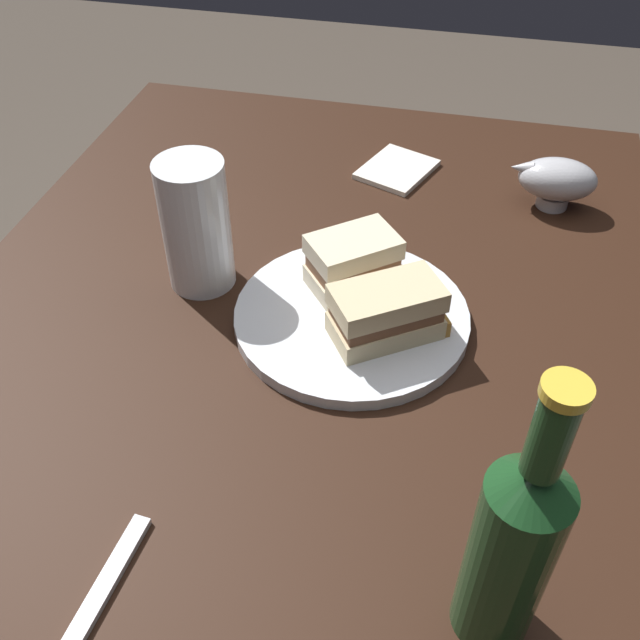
% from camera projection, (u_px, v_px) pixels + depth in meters
% --- Properties ---
extents(dining_table, '(1.24, 0.85, 0.76)m').
position_uv_depth(dining_table, '(295.00, 540.00, 1.06)').
color(dining_table, black).
rests_on(dining_table, ground).
extents(plate, '(0.27, 0.27, 0.02)m').
position_uv_depth(plate, '(351.00, 317.00, 0.84)').
color(plate, white).
rests_on(plate, dining_table).
extents(sandwich_half_left, '(0.12, 0.13, 0.06)m').
position_uv_depth(sandwich_half_left, '(386.00, 312.00, 0.78)').
color(sandwich_half_left, beige).
rests_on(sandwich_half_left, plate).
extents(sandwich_half_right, '(0.11, 0.12, 0.07)m').
position_uv_depth(sandwich_half_right, '(353.00, 262.00, 0.85)').
color(sandwich_half_right, beige).
rests_on(sandwich_half_right, plate).
extents(potato_wedge_front, '(0.05, 0.02, 0.02)m').
position_uv_depth(potato_wedge_front, '(365.00, 278.00, 0.86)').
color(potato_wedge_front, gold).
rests_on(potato_wedge_front, plate).
extents(potato_wedge_middle, '(0.05, 0.04, 0.02)m').
position_uv_depth(potato_wedge_middle, '(435.00, 318.00, 0.81)').
color(potato_wedge_middle, '#B77F33').
rests_on(potato_wedge_middle, plate).
extents(potato_wedge_back, '(0.04, 0.03, 0.02)m').
position_uv_depth(potato_wedge_back, '(385.00, 279.00, 0.86)').
color(potato_wedge_back, '#AD702D').
rests_on(potato_wedge_back, plate).
extents(potato_wedge_left_edge, '(0.05, 0.05, 0.02)m').
position_uv_depth(potato_wedge_left_edge, '(382.00, 276.00, 0.87)').
color(potato_wedge_left_edge, gold).
rests_on(potato_wedge_left_edge, plate).
extents(potato_wedge_right_edge, '(0.05, 0.04, 0.02)m').
position_uv_depth(potato_wedge_right_edge, '(400.00, 314.00, 0.81)').
color(potato_wedge_right_edge, '#AD702D').
rests_on(potato_wedge_right_edge, plate).
extents(pint_glass, '(0.08, 0.08, 0.16)m').
position_uv_depth(pint_glass, '(197.00, 233.00, 0.85)').
color(pint_glass, white).
rests_on(pint_glass, dining_table).
extents(gravy_boat, '(0.07, 0.12, 0.07)m').
position_uv_depth(gravy_boat, '(556.00, 179.00, 0.99)').
color(gravy_boat, '#B7B7BC').
rests_on(gravy_boat, dining_table).
extents(cider_bottle, '(0.06, 0.06, 0.28)m').
position_uv_depth(cider_bottle, '(512.00, 547.00, 0.51)').
color(cider_bottle, '#19421E').
rests_on(cider_bottle, dining_table).
extents(napkin, '(0.14, 0.12, 0.01)m').
position_uv_depth(napkin, '(397.00, 169.00, 1.08)').
color(napkin, silver).
rests_on(napkin, dining_table).
extents(fork, '(0.18, 0.03, 0.01)m').
position_uv_depth(fork, '(90.00, 612.00, 0.58)').
color(fork, silver).
rests_on(fork, dining_table).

